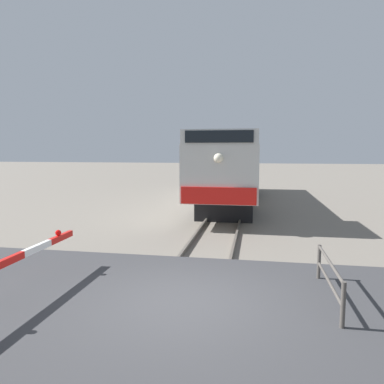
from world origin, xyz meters
name	(u,v)px	position (x,y,z in m)	size (l,w,h in m)	color
ground_plane	(182,309)	(0.00, 0.00, 0.00)	(160.00, 160.00, 0.00)	slate
rail_track_left	(146,303)	(-0.72, 0.00, 0.07)	(0.08, 80.00, 0.15)	#59544C
rail_track_right	(219,309)	(0.72, 0.00, 0.07)	(0.08, 80.00, 0.15)	#59544C
road_surface	(182,305)	(0.00, 0.00, 0.08)	(36.00, 5.80, 0.17)	#38383A
locomotive	(232,169)	(0.00, 14.37, 2.01)	(2.95, 16.11, 3.85)	black
guard_railing	(329,277)	(2.82, 0.61, 0.62)	(0.08, 2.44, 0.95)	#4C4742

